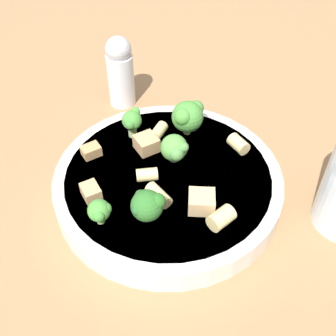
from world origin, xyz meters
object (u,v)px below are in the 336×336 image
(broccoli_floret_3, at_px, (132,121))
(chicken_chunk_3, at_px, (146,143))
(rigatoni_3, at_px, (238,144))
(rigatoni_4, at_px, (159,131))
(rigatoni_2, at_px, (146,173))
(chicken_chunk_0, at_px, (202,202))
(chicken_chunk_1, at_px, (91,192))
(chicken_chunk_2, at_px, (91,151))
(broccoli_floret_1, at_px, (100,211))
(pepper_shaker, at_px, (120,71))
(broccoli_floret_2, at_px, (187,116))
(pasta_bowl, at_px, (168,182))
(rigatoni_1, at_px, (221,218))
(rigatoni_0, at_px, (159,195))
(broccoli_floret_4, at_px, (147,205))
(broccoli_floret_0, at_px, (175,149))

(broccoli_floret_3, xyz_separation_m, chicken_chunk_3, (-0.01, 0.03, -0.01))
(rigatoni_3, distance_m, rigatoni_4, 0.09)
(rigatoni_2, xyz_separation_m, rigatoni_3, (-0.11, -0.01, 0.00))
(rigatoni_4, distance_m, chicken_chunk_0, 0.12)
(chicken_chunk_1, distance_m, chicken_chunk_2, 0.06)
(broccoli_floret_1, xyz_separation_m, pepper_shaker, (-0.07, -0.23, 0.00))
(broccoli_floret_2, bearing_deg, pasta_bowl, 54.63)
(chicken_chunk_3, bearing_deg, rigatoni_1, 107.59)
(rigatoni_0, relative_size, rigatoni_2, 1.28)
(broccoli_floret_4, height_order, rigatoni_2, broccoli_floret_4)
(rigatoni_1, xyz_separation_m, chicken_chunk_0, (0.01, -0.02, 0.00))
(broccoli_floret_0, xyz_separation_m, rigatoni_0, (0.03, 0.05, -0.01))
(rigatoni_3, bearing_deg, broccoli_floret_2, -44.34)
(broccoli_floret_3, distance_m, pepper_shaker, 0.11)
(pasta_bowl, xyz_separation_m, broccoli_floret_0, (-0.01, -0.02, 0.03))
(rigatoni_1, xyz_separation_m, chicken_chunk_1, (0.11, -0.07, -0.00))
(broccoli_floret_1, relative_size, chicken_chunk_1, 1.29)
(rigatoni_3, relative_size, chicken_chunk_0, 0.91)
(broccoli_floret_3, xyz_separation_m, rigatoni_0, (-0.00, 0.11, -0.02))
(rigatoni_3, bearing_deg, chicken_chunk_0, 44.11)
(broccoli_floret_0, distance_m, rigatoni_4, 0.05)
(pasta_bowl, height_order, pepper_shaker, pepper_shaker)
(broccoli_floret_0, height_order, broccoli_floret_1, broccoli_floret_0)
(pepper_shaker, bearing_deg, rigatoni_3, 120.24)
(broccoli_floret_2, bearing_deg, pepper_shaker, -67.17)
(rigatoni_2, relative_size, rigatoni_3, 0.95)
(broccoli_floret_1, distance_m, chicken_chunk_1, 0.04)
(broccoli_floret_1, relative_size, chicken_chunk_3, 1.14)
(pasta_bowl, xyz_separation_m, chicken_chunk_0, (-0.02, 0.05, 0.02))
(broccoli_floret_0, bearing_deg, rigatoni_1, 98.79)
(broccoli_floret_2, xyz_separation_m, rigatoni_0, (0.06, 0.09, -0.02))
(rigatoni_0, height_order, rigatoni_3, rigatoni_3)
(rigatoni_4, relative_size, chicken_chunk_2, 1.19)
(broccoli_floret_2, relative_size, rigatoni_3, 1.83)
(broccoli_floret_4, xyz_separation_m, pepper_shaker, (-0.03, -0.23, 0.00))
(rigatoni_3, bearing_deg, broccoli_floret_1, 18.46)
(rigatoni_1, bearing_deg, broccoli_floret_4, -23.29)
(pasta_bowl, bearing_deg, broccoli_floret_4, 54.14)
(broccoli_floret_3, relative_size, rigatoni_2, 1.55)
(broccoli_floret_1, relative_size, rigatoni_4, 1.15)
(broccoli_floret_4, xyz_separation_m, chicken_chunk_0, (-0.05, 0.00, -0.01))
(broccoli_floret_3, xyz_separation_m, rigatoni_2, (0.00, 0.07, -0.02))
(chicken_chunk_0, bearing_deg, rigatoni_1, 113.76)
(broccoli_floret_2, bearing_deg, broccoli_floret_1, 39.51)
(rigatoni_2, relative_size, pepper_shaker, 0.22)
(rigatoni_0, height_order, rigatoni_4, same)
(rigatoni_3, bearing_deg, pepper_shaker, -59.76)
(broccoli_floret_0, distance_m, broccoli_floret_2, 0.05)
(broccoli_floret_3, xyz_separation_m, rigatoni_3, (-0.11, 0.06, -0.01))
(broccoli_floret_1, distance_m, chicken_chunk_0, 0.10)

